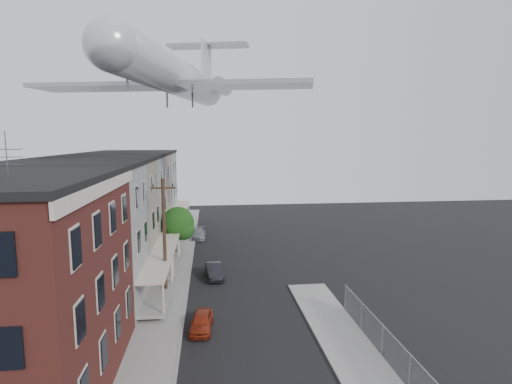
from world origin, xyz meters
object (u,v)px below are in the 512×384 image
utility_pole (164,236)px  car_mid (214,271)px  car_near (202,321)px  street_tree (179,224)px  car_far (199,234)px  airplane (178,77)px

utility_pole → car_mid: utility_pole is taller
car_near → car_mid: (0.90, 9.44, 0.05)m
street_tree → utility_pole: bearing=-91.9°
utility_pole → car_far: bearing=83.6°
utility_pole → airplane: 14.88m
car_mid → car_far: bearing=89.8°
car_near → car_far: (-0.76, 23.48, 0.01)m
utility_pole → street_tree: 10.00m
utility_pole → car_mid: (3.67, 3.79, -4.07)m
utility_pole → airplane: size_ratio=0.33×
car_mid → airplane: airplane is taller
car_mid → airplane: (-2.94, 3.98, 16.74)m
utility_pole → car_far: (2.00, 17.82, -4.11)m
car_mid → car_far: size_ratio=0.95×
street_tree → airplane: (0.40, -2.16, 13.90)m
utility_pole → street_tree: (0.33, 9.92, -1.22)m
car_mid → airplane: 17.45m
car_mid → street_tree: bearing=111.6°
car_near → airplane: 21.60m
car_far → airplane: airplane is taller
street_tree → car_mid: size_ratio=1.41×
street_tree → car_near: bearing=-81.1°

